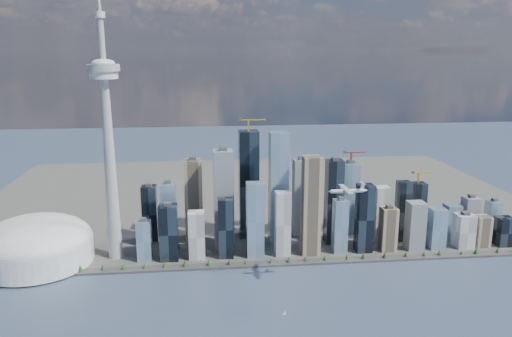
{
  "coord_description": "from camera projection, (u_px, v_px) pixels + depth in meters",
  "views": [
    {
      "loc": [
        -130.62,
        -593.71,
        382.9
      ],
      "look_at": [
        -38.98,
        260.0,
        180.38
      ],
      "focal_mm": 35.0,
      "sensor_mm": 36.0,
      "label": 1
    }
  ],
  "objects": [
    {
      "name": "seawall",
      "position": [
        278.0,
        263.0,
        917.5
      ],
      "size": [
        1100.0,
        22.0,
        4.0
      ],
      "primitive_type": "cube",
      "color": "#383838",
      "rests_on": "ground"
    },
    {
      "name": "land",
      "position": [
        253.0,
        195.0,
        1353.09
      ],
      "size": [
        1400.0,
        900.0,
        3.0
      ],
      "primitive_type": "cube",
      "color": "#4C4C47",
      "rests_on": "ground"
    },
    {
      "name": "shoreline_trees",
      "position": [
        278.0,
        260.0,
        915.94
      ],
      "size": [
        960.53,
        7.2,
        8.8
      ],
      "color": "#3F2D1E",
      "rests_on": "seawall"
    },
    {
      "name": "skyscraper_cluster",
      "position": [
        301.0,
        209.0,
        990.41
      ],
      "size": [
        736.0,
        142.0,
        249.79
      ],
      "color": "black",
      "rests_on": "land"
    },
    {
      "name": "needle_tower",
      "position": [
        108.0,
        136.0,
        890.72
      ],
      "size": [
        56.0,
        56.0,
        550.5
      ],
      "color": "#A5A4A0",
      "rests_on": "land"
    },
    {
      "name": "dome_stadium",
      "position": [
        36.0,
        244.0,
        911.58
      ],
      "size": [
        200.0,
        200.0,
        86.0
      ],
      "color": "silver",
      "rests_on": "land"
    },
    {
      "name": "airplane",
      "position": [
        348.0,
        190.0,
        774.16
      ],
      "size": [
        62.49,
        55.15,
        15.28
      ],
      "rotation": [
        0.0,
        0.0,
        0.02
      ],
      "color": "silver",
      "rests_on": "ground"
    },
    {
      "name": "sailboat_west",
      "position": [
        285.0,
        313.0,
        742.39
      ],
      "size": [
        6.07,
        2.21,
        8.38
      ],
      "rotation": [
        0.0,
        0.0,
        -0.12
      ],
      "color": "white",
      "rests_on": "ground"
    }
  ]
}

